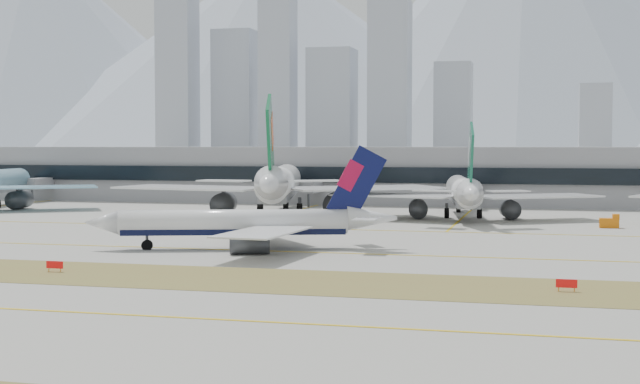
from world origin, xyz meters
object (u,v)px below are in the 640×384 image
(widebody_eva, at_px, (279,185))
(widebody_cathay, at_px, (464,193))
(terminal, at_px, (418,174))
(taxiing_airliner, at_px, (246,224))

(widebody_eva, xyz_separation_m, widebody_cathay, (39.74, 2.64, -1.43))
(widebody_cathay, xyz_separation_m, terminal, (-17.20, 54.18, 2.15))
(taxiing_airliner, bearing_deg, widebody_eva, -95.50)
(taxiing_airliner, xyz_separation_m, widebody_cathay, (26.56, 63.97, 1.58))
(taxiing_airliner, bearing_deg, widebody_cathay, -130.18)
(widebody_eva, height_order, widebody_cathay, widebody_eva)
(taxiing_airliner, xyz_separation_m, terminal, (9.35, 118.15, 3.73))
(taxiing_airliner, height_order, widebody_eva, widebody_eva)
(widebody_eva, xyz_separation_m, terminal, (22.54, 56.82, 0.72))
(taxiing_airliner, distance_m, terminal, 118.57)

